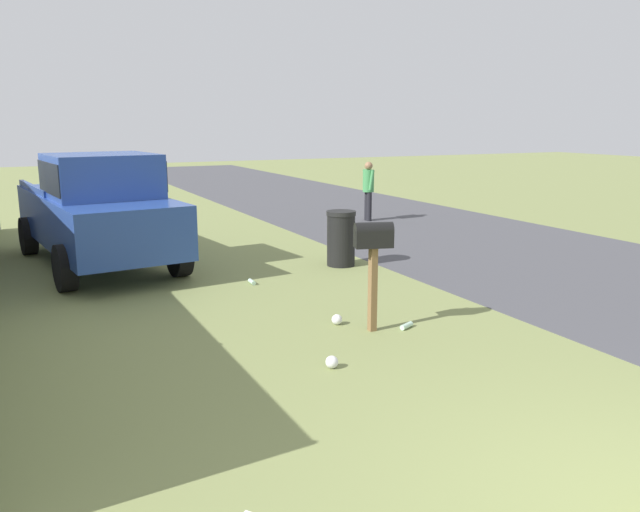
{
  "coord_description": "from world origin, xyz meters",
  "views": [
    {
      "loc": [
        -2.2,
        3.75,
        2.64
      ],
      "look_at": [
        4.32,
        0.61,
        1.11
      ],
      "focal_mm": 35.81,
      "sensor_mm": 36.0,
      "label": 1
    }
  ],
  "objects_px": {
    "trash_bin": "(341,238)",
    "pickup_truck": "(98,207)",
    "mailbox": "(373,245)",
    "pedestrian": "(368,187)"
  },
  "relations": [
    {
      "from": "trash_bin",
      "to": "pickup_truck",
      "type": "bearing_deg",
      "value": 65.07
    },
    {
      "from": "mailbox",
      "to": "pickup_truck",
      "type": "xyz_separation_m",
      "value": [
        5.43,
        2.64,
        -0.02
      ]
    },
    {
      "from": "trash_bin",
      "to": "pedestrian",
      "type": "bearing_deg",
      "value": -35.14
    },
    {
      "from": "mailbox",
      "to": "pickup_truck",
      "type": "bearing_deg",
      "value": 42.0
    },
    {
      "from": "pickup_truck",
      "to": "pedestrian",
      "type": "relative_size",
      "value": 3.39
    },
    {
      "from": "pickup_truck",
      "to": "trash_bin",
      "type": "bearing_deg",
      "value": 57.79
    },
    {
      "from": "mailbox",
      "to": "pickup_truck",
      "type": "height_order",
      "value": "pickup_truck"
    },
    {
      "from": "pedestrian",
      "to": "trash_bin",
      "type": "bearing_deg",
      "value": 61.01
    },
    {
      "from": "pickup_truck",
      "to": "trash_bin",
      "type": "height_order",
      "value": "pickup_truck"
    },
    {
      "from": "mailbox",
      "to": "trash_bin",
      "type": "distance_m",
      "value": 3.86
    }
  ]
}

